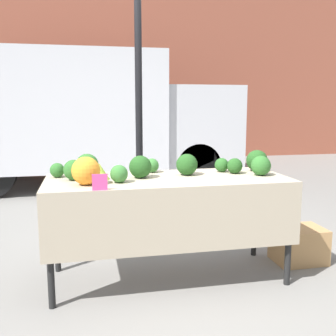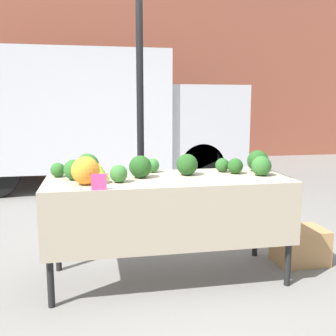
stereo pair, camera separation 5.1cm
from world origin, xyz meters
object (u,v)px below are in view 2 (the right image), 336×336
parked_truck (90,115)px  produce_crate (300,245)px  orange_cauliflower (86,171)px  price_sign (99,182)px

parked_truck → produce_crate: bearing=-66.1°
orange_cauliflower → price_sign: (0.09, -0.21, -0.05)m
produce_crate → price_sign: bearing=-165.8°
parked_truck → produce_crate: 4.76m
orange_cauliflower → produce_crate: (1.90, 0.25, -0.80)m
price_sign → produce_crate: bearing=14.2°
parked_truck → price_sign: (0.07, -4.69, -0.35)m
orange_cauliflower → produce_crate: size_ratio=0.47×
orange_cauliflower → price_sign: orange_cauliflower is taller
parked_truck → price_sign: bearing=-89.2°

